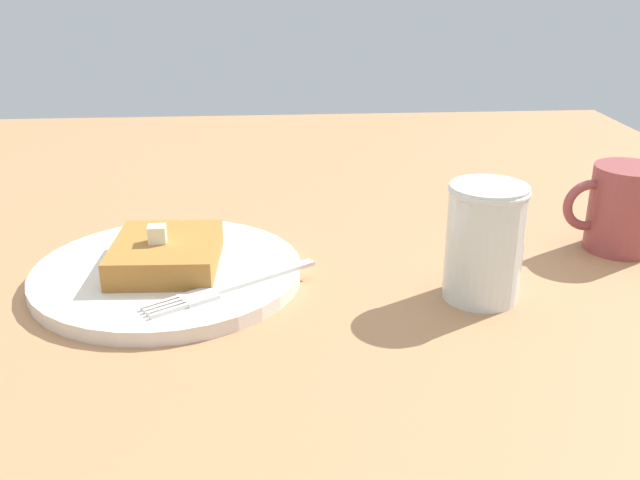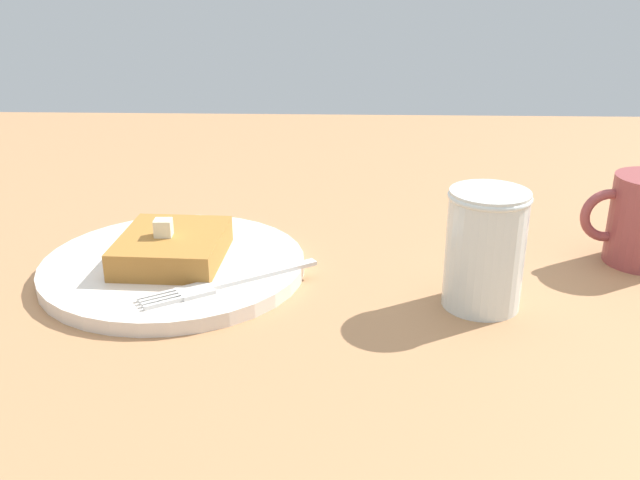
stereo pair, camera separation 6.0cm
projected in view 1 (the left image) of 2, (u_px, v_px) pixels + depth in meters
table_surface at (230, 271)px, 68.10cm from camera, size 127.99×127.99×2.25cm
plate at (168, 272)px, 63.42cm from camera, size 23.76×23.76×1.27cm
toast_slice_center at (166, 254)px, 62.75cm from camera, size 9.41×10.73×2.48cm
butter_pat_primary at (157, 234)px, 61.68cm from camera, size 1.58×1.43×1.52cm
fork at (224, 289)px, 58.62cm from camera, size 14.17×9.96×0.36cm
syrup_jar at (484, 246)px, 58.81cm from camera, size 6.61×6.61×9.91cm
coffee_mug at (623, 209)px, 68.43cm from camera, size 9.50×6.72×8.40cm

